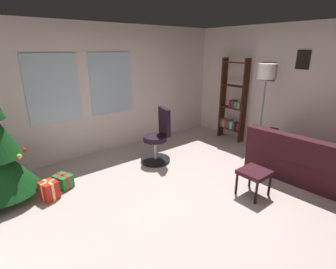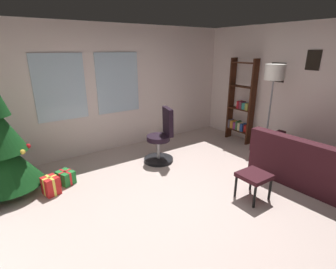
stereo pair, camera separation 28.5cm
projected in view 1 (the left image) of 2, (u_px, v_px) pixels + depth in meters
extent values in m
cube|color=#BEA79F|center=(191.00, 205.00, 3.61)|extent=(5.60, 5.06, 0.10)
cube|color=silver|center=(104.00, 90.00, 5.08)|extent=(5.60, 0.10, 2.54)
cube|color=silver|center=(53.00, 89.00, 4.41)|extent=(0.90, 0.03, 1.20)
cube|color=silver|center=(111.00, 84.00, 5.08)|extent=(0.90, 0.03, 1.20)
cube|color=silver|center=(300.00, 92.00, 4.87)|extent=(0.10, 5.06, 2.54)
cube|color=black|center=(268.00, 72.00, 5.22)|extent=(0.02, 0.31, 0.37)
cube|color=black|center=(303.00, 60.00, 4.65)|extent=(0.02, 0.24, 0.35)
cube|color=#341319|center=(305.00, 166.00, 4.25)|extent=(1.00, 1.78, 0.39)
cube|color=#341319|center=(300.00, 150.00, 3.89)|extent=(0.30, 1.74, 0.40)
cube|color=#341319|center=(263.00, 138.00, 4.72)|extent=(0.91, 0.19, 0.20)
cube|color=#AE2B25|center=(281.00, 144.00, 4.22)|extent=(0.20, 0.40, 0.42)
cube|color=beige|center=(271.00, 141.00, 4.35)|extent=(0.17, 0.41, 0.41)
cube|color=maroon|center=(269.00, 141.00, 4.37)|extent=(0.15, 0.40, 0.40)
cube|color=#341319|center=(254.00, 172.00, 3.66)|extent=(0.40, 0.39, 0.06)
cylinder|color=black|center=(256.00, 193.00, 3.50)|extent=(0.04, 0.04, 0.33)
cylinder|color=black|center=(270.00, 185.00, 3.71)|extent=(0.04, 0.04, 0.33)
cylinder|color=black|center=(237.00, 184.00, 3.75)|extent=(0.04, 0.04, 0.33)
cylinder|color=black|center=(250.00, 177.00, 3.95)|extent=(0.04, 0.04, 0.33)
cylinder|color=#4C331E|center=(5.00, 195.00, 3.61)|extent=(0.12, 0.12, 0.16)
sphere|color=red|center=(24.00, 150.00, 3.55)|extent=(0.07, 0.07, 0.07)
sphere|color=gold|center=(19.00, 156.00, 3.37)|extent=(0.07, 0.07, 0.07)
sphere|color=blue|center=(17.00, 151.00, 3.77)|extent=(0.08, 0.08, 0.08)
cube|color=red|center=(49.00, 190.00, 3.63)|extent=(0.25, 0.27, 0.27)
cube|color=#EAD84C|center=(49.00, 190.00, 3.63)|extent=(0.10, 0.23, 0.28)
cube|color=#EAD84C|center=(49.00, 190.00, 3.63)|extent=(0.21, 0.09, 0.28)
cube|color=#1E722D|center=(63.00, 181.00, 3.94)|extent=(0.28, 0.32, 0.21)
cube|color=red|center=(63.00, 181.00, 3.94)|extent=(0.21, 0.11, 0.22)
cube|color=red|center=(63.00, 181.00, 3.94)|extent=(0.13, 0.26, 0.22)
cylinder|color=black|center=(155.00, 160.00, 4.87)|extent=(0.56, 0.56, 0.06)
cylinder|color=#B2B2B7|center=(155.00, 149.00, 4.79)|extent=(0.05, 0.05, 0.41)
cylinder|color=black|center=(155.00, 138.00, 4.72)|extent=(0.44, 0.44, 0.09)
cube|color=black|center=(164.00, 121.00, 4.69)|extent=(0.19, 0.41, 0.52)
cube|color=#391B0F|center=(244.00, 102.00, 5.58)|extent=(0.18, 0.04, 1.87)
cube|color=#391B0F|center=(223.00, 98.00, 6.03)|extent=(0.18, 0.04, 1.87)
cube|color=#391B0F|center=(231.00, 129.00, 6.03)|extent=(0.18, 0.56, 0.02)
cube|color=#391B0F|center=(232.00, 108.00, 5.86)|extent=(0.18, 0.56, 0.02)
cube|color=#391B0F|center=(234.00, 86.00, 5.70)|extent=(0.18, 0.56, 0.02)
cube|color=#391B0F|center=(236.00, 62.00, 5.53)|extent=(0.18, 0.56, 0.02)
cube|color=maroon|center=(239.00, 127.00, 5.86)|extent=(0.13, 0.07, 0.16)
cube|color=navy|center=(235.00, 126.00, 5.91)|extent=(0.16, 0.06, 0.17)
cube|color=beige|center=(233.00, 125.00, 5.97)|extent=(0.16, 0.06, 0.18)
cube|color=#355F33|center=(230.00, 124.00, 6.02)|extent=(0.16, 0.05, 0.20)
cube|color=#7B2F6D|center=(228.00, 124.00, 6.07)|extent=(0.15, 0.07, 0.16)
cube|color=#BE7A2A|center=(225.00, 123.00, 6.13)|extent=(0.15, 0.08, 0.18)
cube|color=#50495A|center=(223.00, 122.00, 6.19)|extent=(0.16, 0.07, 0.19)
cube|color=olive|center=(240.00, 105.00, 5.69)|extent=(0.16, 0.08, 0.15)
cube|color=teal|center=(237.00, 105.00, 5.76)|extent=(0.15, 0.08, 0.14)
cube|color=maroon|center=(234.00, 104.00, 5.81)|extent=(0.16, 0.06, 0.17)
cube|color=maroon|center=(232.00, 103.00, 5.86)|extent=(0.16, 0.06, 0.17)
cylinder|color=slate|center=(257.00, 153.00, 5.24)|extent=(0.28, 0.28, 0.03)
cylinder|color=slate|center=(261.00, 117.00, 5.00)|extent=(0.03, 0.03, 1.49)
cylinder|color=white|center=(267.00, 71.00, 4.71)|extent=(0.35, 0.35, 0.28)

